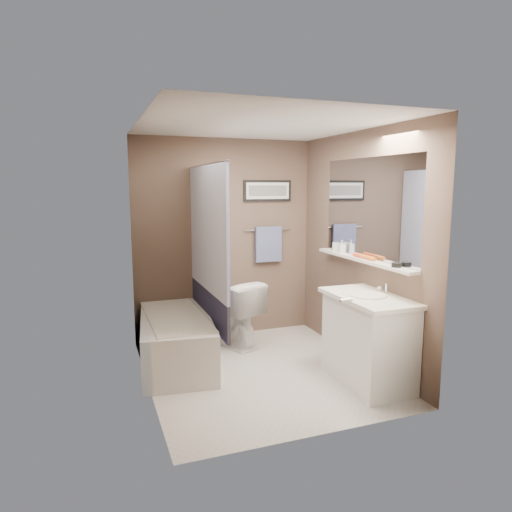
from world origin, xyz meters
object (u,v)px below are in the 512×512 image
object	(u,v)px
vanity	(368,341)
glass_jar	(336,247)
candle_bowl_near	(396,265)
hair_brush_front	(368,258)
hair_brush_back	(361,256)
bathtub	(176,340)
toilet	(232,313)
soap_bottle	(342,247)

from	to	relation	value
vanity	glass_jar	xyz separation A→B (m)	(0.19, 0.95, 0.77)
vanity	candle_bowl_near	xyz separation A→B (m)	(0.19, -0.12, 0.73)
vanity	hair_brush_front	distance (m)	0.83
candle_bowl_near	hair_brush_back	distance (m)	0.58
bathtub	toilet	distance (m)	0.79
hair_brush_back	vanity	bearing A→B (deg)	-112.20
candle_bowl_near	soap_bottle	bearing A→B (deg)	90.00
candle_bowl_near	glass_jar	bearing A→B (deg)	90.00
soap_bottle	glass_jar	bearing A→B (deg)	90.00
bathtub	hair_brush_back	xyz separation A→B (m)	(1.79, -0.65, 0.89)
glass_jar	candle_bowl_near	bearing A→B (deg)	-90.00
bathtub	soap_bottle	xyz separation A→B (m)	(1.79, -0.28, 0.93)
bathtub	candle_bowl_near	distance (m)	2.34
vanity	hair_brush_back	world-z (taller)	hair_brush_back
candle_bowl_near	vanity	bearing A→B (deg)	146.32
bathtub	glass_jar	size ratio (longest dim) A/B	15.00
toilet	hair_brush_front	world-z (taller)	hair_brush_front
toilet	candle_bowl_near	bearing A→B (deg)	104.90
soap_bottle	candle_bowl_near	bearing A→B (deg)	-90.00
vanity	hair_brush_front	size ratio (longest dim) A/B	4.09
vanity	bathtub	bearing A→B (deg)	146.98
candle_bowl_near	hair_brush_back	bearing A→B (deg)	90.00
toilet	vanity	bearing A→B (deg)	102.12
bathtub	toilet	size ratio (longest dim) A/B	1.94
soap_bottle	hair_brush_back	bearing A→B (deg)	-90.00
candle_bowl_near	glass_jar	xyz separation A→B (m)	(0.00, 1.07, 0.03)
vanity	candle_bowl_near	distance (m)	0.77
candle_bowl_near	hair_brush_front	size ratio (longest dim) A/B	0.41
vanity	soap_bottle	world-z (taller)	soap_bottle
vanity	soap_bottle	bearing A→B (deg)	79.01
candle_bowl_near	soap_bottle	size ratio (longest dim) A/B	0.64
vanity	glass_jar	world-z (taller)	glass_jar
bathtub	hair_brush_front	bearing A→B (deg)	-17.02
toilet	glass_jar	world-z (taller)	glass_jar
glass_jar	soap_bottle	xyz separation A→B (m)	(0.00, -0.13, 0.02)
bathtub	hair_brush_back	distance (m)	2.10
hair_brush_back	toilet	bearing A→B (deg)	138.32
vanity	soap_bottle	distance (m)	1.15
toilet	soap_bottle	world-z (taller)	soap_bottle
bathtub	soap_bottle	distance (m)	2.03
vanity	glass_jar	distance (m)	1.23
toilet	vanity	xyz separation A→B (m)	(0.89, -1.41, 0.01)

